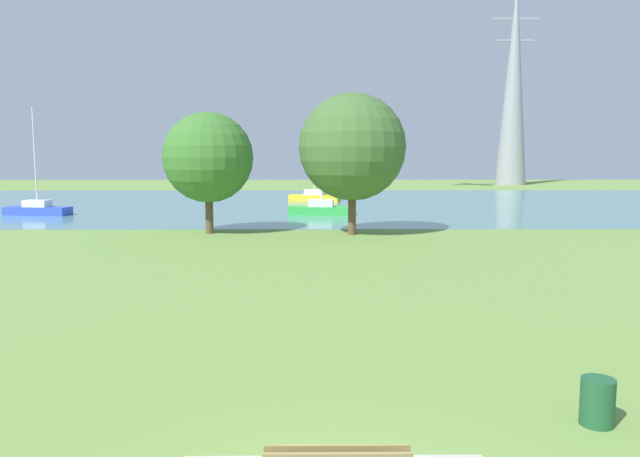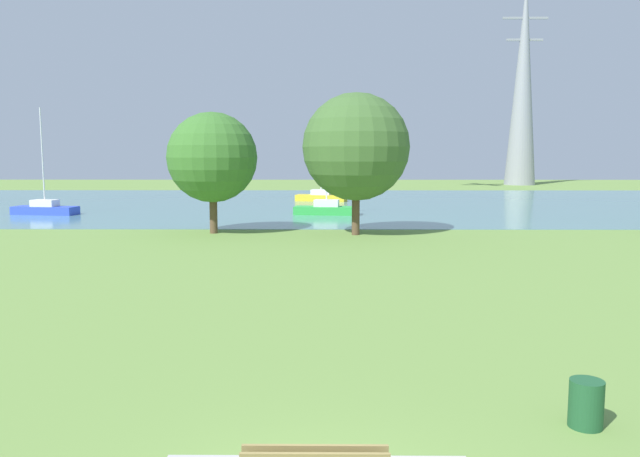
# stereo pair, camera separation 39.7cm
# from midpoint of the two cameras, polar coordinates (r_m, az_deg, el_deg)

# --- Properties ---
(ground_plane) EXTENTS (160.00, 160.00, 0.00)m
(ground_plane) POSITION_cam_midpoint_polar(r_m,az_deg,el_deg) (29.51, 0.59, -1.98)
(ground_plane) COLOR olive
(litter_bin) EXTENTS (0.56, 0.56, 0.80)m
(litter_bin) POSITION_cam_midpoint_polar(r_m,az_deg,el_deg) (11.73, 24.03, -14.39)
(litter_bin) COLOR #1E512D
(litter_bin) RESTS_ON ground
(water_surface) EXTENTS (140.00, 40.00, 0.02)m
(water_surface) POSITION_cam_midpoint_polar(r_m,az_deg,el_deg) (57.34, 0.52, 2.33)
(water_surface) COLOR slate
(water_surface) RESTS_ON ground
(sailboat_green) EXTENTS (4.95, 2.08, 7.68)m
(sailboat_green) POSITION_cam_midpoint_polar(r_m,az_deg,el_deg) (46.46, 0.84, 1.84)
(sailboat_green) COLOR green
(sailboat_green) RESTS_ON water_surface
(sailboat_yellow) EXTENTS (5.02, 2.62, 7.47)m
(sailboat_yellow) POSITION_cam_midpoint_polar(r_m,az_deg,el_deg) (59.69, 0.29, 2.95)
(sailboat_yellow) COLOR yellow
(sailboat_yellow) RESTS_ON water_surface
(sailboat_blue) EXTENTS (4.98, 2.26, 7.86)m
(sailboat_blue) POSITION_cam_midpoint_polar(r_m,az_deg,el_deg) (50.78, -23.58, 1.70)
(sailboat_blue) COLOR blue
(sailboat_blue) RESTS_ON water_surface
(tree_east_far) EXTENTS (5.09, 5.09, 6.87)m
(tree_east_far) POSITION_cam_midpoint_polar(r_m,az_deg,el_deg) (35.95, -9.48, 6.40)
(tree_east_far) COLOR brown
(tree_east_far) RESTS_ON ground
(tree_east_near) EXTENTS (5.96, 5.96, 7.87)m
(tree_east_near) POSITION_cam_midpoint_polar(r_m,az_deg,el_deg) (34.86, 3.65, 7.42)
(tree_east_near) COLOR brown
(tree_east_near) RESTS_ON ground
(electricity_pylon) EXTENTS (6.40, 4.40, 29.53)m
(electricity_pylon) POSITION_cam_midpoint_polar(r_m,az_deg,el_deg) (96.52, 18.15, 12.61)
(electricity_pylon) COLOR gray
(electricity_pylon) RESTS_ON ground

